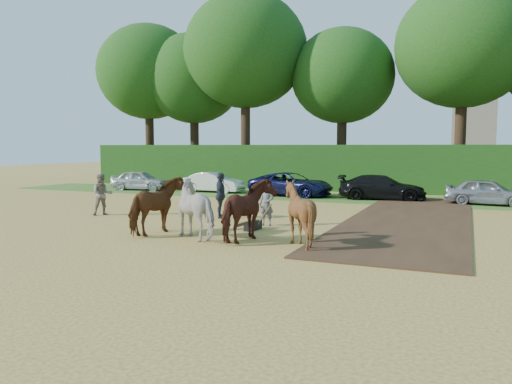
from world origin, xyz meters
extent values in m
plane|color=gold|center=(0.00, 0.00, 0.00)|extent=(120.00, 120.00, 0.00)
cube|color=#472D1C|center=(1.50, 7.00, 0.03)|extent=(4.50, 17.00, 0.05)
cube|color=#38601E|center=(0.00, 14.00, 0.01)|extent=(50.00, 5.00, 0.03)
cube|color=#14380F|center=(0.00, 18.50, 1.50)|extent=(46.00, 1.60, 3.00)
imported|color=tan|center=(-10.58, 3.18, 0.88)|extent=(1.08, 1.08, 1.77)
imported|color=#242930|center=(-5.62, 4.41, 0.93)|extent=(0.85, 1.18, 1.85)
imported|color=brown|center=(-5.85, 0.30, 0.95)|extent=(1.18, 2.31, 1.89)
imported|color=beige|center=(-4.22, 0.32, 0.95)|extent=(1.99, 1.74, 1.89)
imported|color=#53271A|center=(-2.59, 0.34, 0.95)|extent=(1.18, 2.31, 1.89)
imported|color=#5B2B16|center=(-0.97, 0.36, 0.95)|extent=(1.65, 1.83, 1.90)
cube|color=black|center=(-3.27, 2.28, 0.16)|extent=(0.37, 0.83, 0.32)
cube|color=brown|center=(-3.31, 1.75, 0.32)|extent=(0.18, 1.26, 0.09)
cylinder|color=brown|center=(-3.43, 2.79, 0.50)|extent=(0.12, 0.92, 0.66)
cylinder|color=brown|center=(-3.03, 2.76, 0.50)|extent=(0.25, 0.91, 0.66)
imported|color=gray|center=(-3.19, 3.36, 0.79)|extent=(0.60, 0.42, 1.58)
imported|color=silver|center=(-16.33, 13.71, 0.67)|extent=(4.09, 2.08, 1.33)
imported|color=white|center=(-11.13, 14.22, 0.64)|extent=(3.89, 1.43, 1.27)
imported|color=#161744|center=(-5.93, 13.98, 0.69)|extent=(5.19, 2.88, 1.37)
imported|color=black|center=(-0.73, 14.04, 0.67)|extent=(4.85, 2.46, 1.35)
imported|color=#94969C|center=(4.47, 13.51, 0.66)|extent=(4.04, 1.98, 1.33)
cylinder|color=#382616|center=(-21.00, 21.50, 2.93)|extent=(0.70, 0.70, 5.85)
ellipsoid|color=#163F11|center=(-21.00, 21.50, 9.00)|extent=(8.40, 8.40, 7.73)
cylinder|color=#382616|center=(-17.00, 22.00, 2.70)|extent=(0.70, 0.70, 5.40)
ellipsoid|color=#163F11|center=(-17.00, 22.00, 8.32)|extent=(7.80, 7.80, 7.18)
cylinder|color=#382616|center=(-12.00, 21.00, 3.26)|extent=(0.70, 0.70, 6.53)
ellipsoid|color=#163F11|center=(-12.00, 21.00, 9.97)|extent=(9.20, 9.20, 8.46)
cylinder|color=#382616|center=(-5.00, 22.50, 2.59)|extent=(0.70, 0.70, 5.17)
ellipsoid|color=#163F11|center=(-5.00, 22.50, 7.95)|extent=(7.40, 7.40, 6.81)
cylinder|color=#382616|center=(3.00, 21.50, 3.04)|extent=(0.70, 0.70, 6.08)
ellipsoid|color=#163F11|center=(3.00, 21.50, 9.30)|extent=(8.60, 8.60, 7.91)
cube|color=slate|center=(4.00, 55.00, 4.50)|extent=(5.00, 5.00, 9.00)
cone|color=slate|center=(4.00, 55.00, 18.00)|extent=(5.20, 5.20, 18.00)
camera|label=1|loc=(3.57, -13.47, 2.92)|focal=35.00mm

